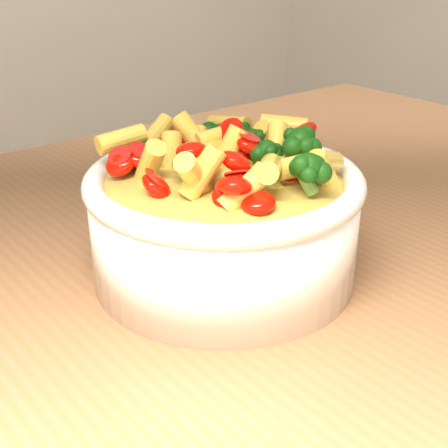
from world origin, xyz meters
TOP-DOWN VIEW (x-y plane):
  - table at (0.00, 0.00)m, footprint 1.20×0.80m
  - serving_bowl at (-0.08, -0.05)m, footprint 0.23×0.23m
  - pasta_salad at (-0.08, -0.05)m, footprint 0.18×0.18m

SIDE VIEW (x-z plane):
  - table at x=0.00m, z-range 0.35..1.25m
  - serving_bowl at x=-0.08m, z-range 0.90..1.00m
  - pasta_salad at x=-0.08m, z-range 0.99..1.03m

